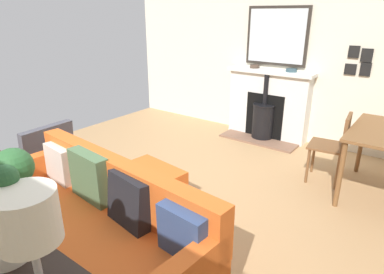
# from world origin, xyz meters

# --- Properties ---
(ground_plane) EXTENTS (5.78, 5.55, 0.01)m
(ground_plane) POSITION_xyz_m (0.00, 0.00, -0.00)
(ground_plane) COLOR tan
(wall_left) EXTENTS (0.12, 5.55, 2.61)m
(wall_left) POSITION_xyz_m (-2.89, 0.00, 1.30)
(wall_left) COLOR silver
(wall_left) RESTS_ON ground
(fireplace) EXTENTS (0.59, 1.33, 1.07)m
(fireplace) POSITION_xyz_m (-2.67, -0.08, 0.48)
(fireplace) COLOR brown
(fireplace) RESTS_ON ground
(mirror_over_mantel) EXTENTS (0.04, 0.94, 0.84)m
(mirror_over_mantel) POSITION_xyz_m (-2.80, -0.08, 1.55)
(mirror_over_mantel) COLOR #2D2823
(mantel_bowl_near) EXTENTS (0.14, 0.14, 0.05)m
(mantel_bowl_near) POSITION_xyz_m (-2.71, -0.36, 1.10)
(mantel_bowl_near) COLOR #47382D
(mantel_bowl_near) RESTS_ON fireplace
(mantel_bowl_far) EXTENTS (0.16, 0.16, 0.04)m
(mantel_bowl_far) POSITION_xyz_m (-2.71, 0.23, 1.09)
(mantel_bowl_far) COLOR #334C56
(mantel_bowl_far) RESTS_ON fireplace
(sofa) EXTENTS (0.99, 2.09, 0.85)m
(sofa) POSITION_xyz_m (0.83, 0.13, 0.37)
(sofa) COLOR #B2B2B7
(sofa) RESTS_ON ground
(ottoman) EXTENTS (0.73, 0.72, 0.39)m
(ottoman) POSITION_xyz_m (-0.03, -0.19, 0.24)
(ottoman) COLOR #B2B2B7
(ottoman) RESTS_ON ground
(armchair_accent) EXTENTS (0.71, 0.62, 0.74)m
(armchair_accent) POSITION_xyz_m (0.29, -1.46, 0.42)
(armchair_accent) COLOR #4C3321
(armchair_accent) RESTS_ON ground
(table_lamp_far_end) EXTENTS (0.24, 0.24, 0.49)m
(table_lamp_far_end) POSITION_xyz_m (1.52, 0.80, 1.12)
(table_lamp_far_end) COLOR #B2B2B7
(table_lamp_far_end) RESTS_ON console_table
(dining_chair_near_fireplace) EXTENTS (0.44, 0.44, 0.83)m
(dining_chair_near_fireplace) POSITION_xyz_m (-1.73, 1.18, 0.50)
(dining_chair_near_fireplace) COLOR brown
(dining_chair_near_fireplace) RESTS_ON ground
(photo_gallery_row) EXTENTS (0.02, 0.32, 0.38)m
(photo_gallery_row) POSITION_xyz_m (-2.81, 1.09, 1.27)
(photo_gallery_row) COLOR black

